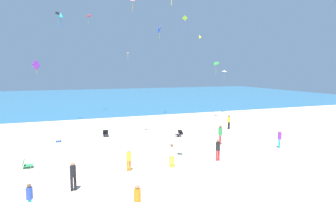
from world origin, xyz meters
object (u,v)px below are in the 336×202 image
at_px(kite_teal, 61,15).
at_px(kite_white, 224,71).
at_px(person_5, 30,196).
at_px(kite_yellow, 200,36).
at_px(person_3, 129,159).
at_px(person_6, 220,133).
at_px(person_2, 137,199).
at_px(beach_chair_mid_beach, 179,133).
at_px(beach_chair_near_camera, 26,164).
at_px(kite_red, 89,15).
at_px(kite_purple, 36,65).
at_px(cooler_box, 58,141).
at_px(person_4, 73,174).
at_px(beach_chair_far_right, 106,134).
at_px(person_8, 280,138).
at_px(kite_lime, 185,19).
at_px(person_1, 172,154).
at_px(person_7, 229,121).
at_px(kite_green, 216,63).
at_px(kite_orange, 128,53).
at_px(person_0, 218,148).
at_px(kite_blue, 159,30).
at_px(kite_black, 58,13).

height_order(kite_teal, kite_white, kite_teal).
relative_size(person_5, kite_yellow, 1.35).
distance_m(person_3, person_6, 9.35).
xyz_separation_m(person_2, kite_teal, (-3.34, 16.13, 10.63)).
height_order(beach_chair_mid_beach, beach_chair_near_camera, beach_chair_mid_beach).
bearing_deg(kite_teal, kite_red, 76.98).
bearing_deg(person_3, kite_teal, 11.01).
bearing_deg(person_2, person_3, 163.31).
xyz_separation_m(beach_chair_mid_beach, kite_purple, (-12.85, 3.76, 6.65)).
height_order(cooler_box, person_4, person_4).
bearing_deg(kite_red, kite_purple, -112.59).
bearing_deg(beach_chair_far_right, person_8, 56.82).
bearing_deg(kite_teal, beach_chair_far_right, -11.94).
distance_m(beach_chair_far_right, kite_lime, 14.98).
xyz_separation_m(beach_chair_mid_beach, person_2, (-7.17, -12.96, 0.59)).
xyz_separation_m(beach_chair_mid_beach, beach_chair_far_right, (-6.84, 2.40, -0.01)).
distance_m(person_3, kite_teal, 15.58).
bearing_deg(person_6, kite_lime, -47.80).
distance_m(person_1, person_7, 13.36).
relative_size(person_1, kite_green, 0.93).
distance_m(kite_orange, kite_purple, 18.65).
height_order(kite_orange, kite_lime, kite_lime).
bearing_deg(kite_red, person_8, -60.10).
xyz_separation_m(person_6, kite_lime, (-0.05, 7.93, 11.13)).
bearing_deg(person_0, cooler_box, -130.31).
distance_m(person_2, person_7, 19.52).
bearing_deg(beach_chair_far_right, person_2, -0.31).
distance_m(person_4, kite_white, 29.70).
height_order(person_6, person_7, person_6).
bearing_deg(person_1, kite_white, -20.55).
xyz_separation_m(person_0, kite_blue, (1.70, 19.03, 11.06)).
bearing_deg(kite_white, person_2, -128.20).
height_order(person_5, kite_teal, kite_teal).
distance_m(kite_white, kite_lime, 12.87).
bearing_deg(kite_purple, kite_lime, 0.73).
bearing_deg(kite_red, cooler_box, -103.87).
relative_size(beach_chair_near_camera, kite_blue, 0.35).
relative_size(kite_orange, kite_black, 0.71).
xyz_separation_m(beach_chair_near_camera, person_2, (5.58, -8.28, 0.60)).
bearing_deg(kite_yellow, kite_teal, -147.28).
height_order(beach_chair_near_camera, person_3, person_3).
xyz_separation_m(person_0, person_6, (2.34, 3.63, 0.09)).
height_order(person_0, kite_yellow, kite_yellow).
relative_size(person_1, person_7, 1.02).
bearing_deg(kite_blue, kite_white, -3.91).
distance_m(beach_chair_near_camera, kite_orange, 27.16).
distance_m(person_8, kite_white, 18.84).
xyz_separation_m(beach_chair_far_right, kite_blue, (8.43, 9.02, 11.69)).
distance_m(person_2, kite_black, 26.30).
height_order(kite_blue, kite_orange, kite_blue).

